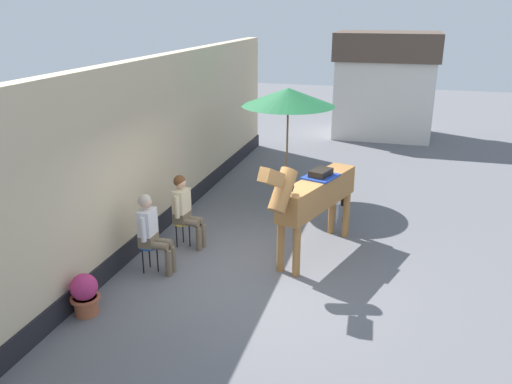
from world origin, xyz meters
name	(u,v)px	position (x,y,z in m)	size (l,w,h in m)	color
ground_plane	(296,212)	(0.00, 3.00, 0.00)	(40.00, 40.00, 0.00)	slate
pub_facade_wall	(155,154)	(-2.55, 1.50, 1.54)	(0.34, 14.00, 3.40)	#CCB793
distant_cottage	(385,84)	(1.40, 11.10, 1.80)	(3.40, 2.60, 3.50)	silver
seated_visitor_near	(151,229)	(-1.78, -0.33, 0.78)	(0.61, 0.49, 1.39)	#194C99
seated_visitor_far	(185,208)	(-1.64, 0.76, 0.78)	(0.61, 0.49, 1.39)	gold
saddled_horse_center	(314,195)	(0.70, 1.03, 1.16)	(1.20, 2.89, 2.06)	#9E6B38
flower_planter_near	(85,294)	(-2.15, -1.81, 0.33)	(0.43, 0.43, 0.64)	#A85638
cafe_parasol	(288,98)	(-0.41, 3.90, 2.36)	(2.10, 2.10, 2.58)	black
spare_stool_white	(341,204)	(1.01, 2.74, 0.40)	(0.32, 0.32, 0.46)	white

